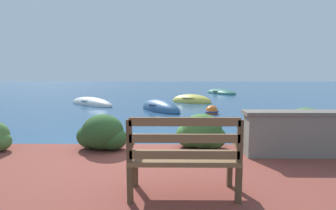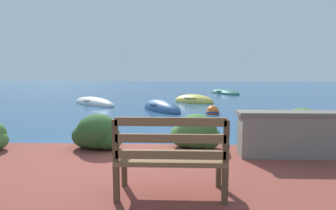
# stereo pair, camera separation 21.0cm
# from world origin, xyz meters

# --- Properties ---
(ground_plane) EXTENTS (80.00, 80.00, 0.00)m
(ground_plane) POSITION_xyz_m (0.00, 0.00, 0.00)
(ground_plane) COLOR navy
(park_bench) EXTENTS (1.22, 0.48, 0.93)m
(park_bench) POSITION_xyz_m (0.59, -2.12, 0.70)
(park_bench) COLOR brown
(park_bench) RESTS_ON patio_terrace
(stone_wall) EXTENTS (1.88, 0.39, 0.75)m
(stone_wall) POSITION_xyz_m (2.59, -0.67, 0.60)
(stone_wall) COLOR slate
(stone_wall) RESTS_ON patio_terrace
(hedge_clump_left) EXTENTS (0.94, 0.67, 0.64)m
(hedge_clump_left) POSITION_xyz_m (-0.79, -0.32, 0.50)
(hedge_clump_left) COLOR #284C23
(hedge_clump_left) RESTS_ON patio_terrace
(hedge_clump_centre) EXTENTS (0.93, 0.67, 0.63)m
(hedge_clump_centre) POSITION_xyz_m (1.01, -0.22, 0.49)
(hedge_clump_centre) COLOR #38662D
(hedge_clump_centre) RESTS_ON patio_terrace
(hedge_clump_right) EXTENTS (1.10, 0.80, 0.75)m
(hedge_clump_right) POSITION_xyz_m (2.89, -0.25, 0.55)
(hedge_clump_right) COLOR #426B33
(hedge_clump_right) RESTS_ON patio_terrace
(rowboat_nearest) EXTENTS (2.22, 2.71, 0.77)m
(rowboat_nearest) POSITION_xyz_m (0.01, 6.01, 0.07)
(rowboat_nearest) COLOR #2D517A
(rowboat_nearest) RESTS_ON ground_plane
(rowboat_mid) EXTENTS (3.03, 2.84, 0.65)m
(rowboat_mid) POSITION_xyz_m (-3.47, 7.88, 0.05)
(rowboat_mid) COLOR silver
(rowboat_mid) RESTS_ON ground_plane
(rowboat_far) EXTENTS (2.47, 2.10, 0.76)m
(rowboat_far) POSITION_xyz_m (1.56, 8.95, 0.07)
(rowboat_far) COLOR #DBC64C
(rowboat_far) RESTS_ON ground_plane
(rowboat_outer) EXTENTS (2.49, 3.42, 0.60)m
(rowboat_outer) POSITION_xyz_m (4.25, 14.79, 0.05)
(rowboat_outer) COLOR #336B5B
(rowboat_outer) RESTS_ON ground_plane
(mooring_buoy) EXTENTS (0.54, 0.54, 0.49)m
(mooring_buoy) POSITION_xyz_m (2.04, 5.13, 0.09)
(mooring_buoy) COLOR orange
(mooring_buoy) RESTS_ON ground_plane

